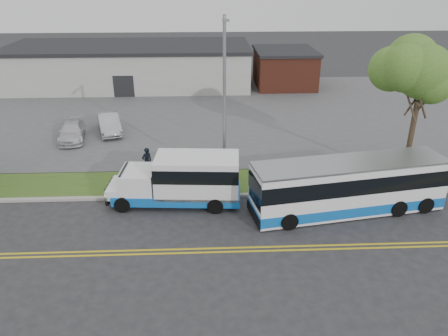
{
  "coord_description": "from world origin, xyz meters",
  "views": [
    {
      "loc": [
        1.92,
        -20.53,
        11.78
      ],
      "look_at": [
        2.92,
        1.5,
        1.6
      ],
      "focal_mm": 35.0,
      "sensor_mm": 36.0,
      "label": 1
    }
  ],
  "objects_px": {
    "pedestrian": "(147,161)",
    "parked_car_b": "(72,131)",
    "shuttle_bus": "(184,178)",
    "streetlight_near": "(224,98)",
    "parked_car_a": "(109,123)",
    "transit_bus": "(348,186)",
    "tree_east": "(422,78)"
  },
  "relations": [
    {
      "from": "streetlight_near",
      "to": "pedestrian",
      "type": "distance_m",
      "value": 6.44
    },
    {
      "from": "shuttle_bus",
      "to": "parked_car_b",
      "type": "bearing_deg",
      "value": 135.59
    },
    {
      "from": "transit_bus",
      "to": "parked_car_b",
      "type": "bearing_deg",
      "value": 137.5
    },
    {
      "from": "transit_bus",
      "to": "parked_car_a",
      "type": "bearing_deg",
      "value": 129.9
    },
    {
      "from": "tree_east",
      "to": "parked_car_a",
      "type": "distance_m",
      "value": 22.08
    },
    {
      "from": "tree_east",
      "to": "pedestrian",
      "type": "relative_size",
      "value": 4.66
    },
    {
      "from": "tree_east",
      "to": "streetlight_near",
      "type": "xyz_separation_m",
      "value": [
        -11.0,
        -0.27,
        -0.97
      ]
    },
    {
      "from": "shuttle_bus",
      "to": "parked_car_a",
      "type": "bearing_deg",
      "value": 123.0
    },
    {
      "from": "shuttle_bus",
      "to": "parked_car_b",
      "type": "distance_m",
      "value": 13.14
    },
    {
      "from": "parked_car_a",
      "to": "parked_car_b",
      "type": "height_order",
      "value": "parked_car_a"
    },
    {
      "from": "parked_car_a",
      "to": "shuttle_bus",
      "type": "bearing_deg",
      "value": -78.0
    },
    {
      "from": "pedestrian",
      "to": "shuttle_bus",
      "type": "bearing_deg",
      "value": 90.47
    },
    {
      "from": "streetlight_near",
      "to": "pedestrian",
      "type": "relative_size",
      "value": 5.31
    },
    {
      "from": "parked_car_a",
      "to": "streetlight_near",
      "type": "bearing_deg",
      "value": -63.93
    },
    {
      "from": "shuttle_bus",
      "to": "parked_car_a",
      "type": "xyz_separation_m",
      "value": [
        -6.24,
        11.3,
        -0.65
      ]
    },
    {
      "from": "parked_car_a",
      "to": "transit_bus",
      "type": "bearing_deg",
      "value": -57.24
    },
    {
      "from": "streetlight_near",
      "to": "transit_bus",
      "type": "bearing_deg",
      "value": -28.6
    },
    {
      "from": "pedestrian",
      "to": "parked_car_a",
      "type": "height_order",
      "value": "pedestrian"
    },
    {
      "from": "transit_bus",
      "to": "parked_car_a",
      "type": "distance_m",
      "value": 19.39
    },
    {
      "from": "tree_east",
      "to": "parked_car_b",
      "type": "distance_m",
      "value": 23.8
    },
    {
      "from": "streetlight_near",
      "to": "parked_car_a",
      "type": "xyz_separation_m",
      "value": [
        -8.5,
        9.12,
        -4.42
      ]
    },
    {
      "from": "tree_east",
      "to": "parked_car_a",
      "type": "height_order",
      "value": "tree_east"
    },
    {
      "from": "shuttle_bus",
      "to": "parked_car_b",
      "type": "relative_size",
      "value": 1.71
    },
    {
      "from": "transit_bus",
      "to": "parked_car_a",
      "type": "height_order",
      "value": "transit_bus"
    },
    {
      "from": "tree_east",
      "to": "parked_car_a",
      "type": "relative_size",
      "value": 1.91
    },
    {
      "from": "streetlight_near",
      "to": "shuttle_bus",
      "type": "distance_m",
      "value": 4.9
    },
    {
      "from": "streetlight_near",
      "to": "parked_car_b",
      "type": "height_order",
      "value": "streetlight_near"
    },
    {
      "from": "pedestrian",
      "to": "parked_car_b",
      "type": "bearing_deg",
      "value": -80.04
    },
    {
      "from": "transit_bus",
      "to": "shuttle_bus",
      "type": "bearing_deg",
      "value": 161.91
    },
    {
      "from": "streetlight_near",
      "to": "transit_bus",
      "type": "distance_m",
      "value": 8.1
    },
    {
      "from": "streetlight_near",
      "to": "pedestrian",
      "type": "bearing_deg",
      "value": 164.79
    },
    {
      "from": "tree_east",
      "to": "shuttle_bus",
      "type": "bearing_deg",
      "value": -169.54
    }
  ]
}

